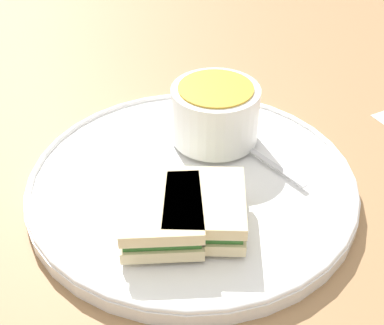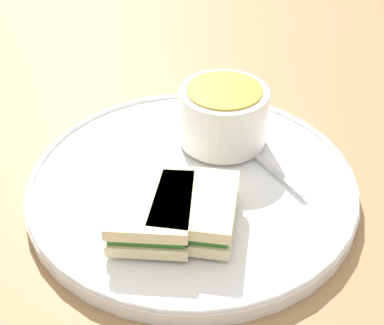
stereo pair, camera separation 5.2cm
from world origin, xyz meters
The scene contains 6 objects.
ground_plane centered at (0.00, 0.00, 0.00)m, with size 2.40×2.40×0.00m, color #9E754C.
plate centered at (0.00, 0.00, 0.01)m, with size 0.33×0.33×0.02m.
soup_bowl centered at (0.04, 0.06, 0.05)m, with size 0.09×0.09×0.06m.
spoon centered at (0.06, 0.05, 0.02)m, with size 0.08×0.12×0.01m.
sandwich_half_near centered at (-0.04, -0.07, 0.03)m, with size 0.08×0.09×0.03m.
sandwich_half_far centered at (0.00, -0.07, 0.03)m, with size 0.09×0.10×0.03m.
Camera 2 is at (-0.02, -0.41, 0.35)m, focal length 50.00 mm.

